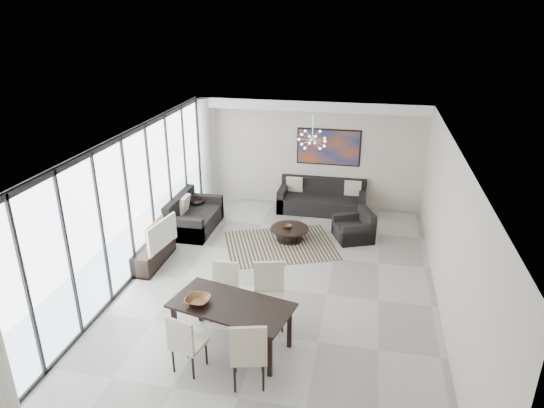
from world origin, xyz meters
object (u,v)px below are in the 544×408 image
(tv_console, at_px, (154,254))
(television, at_px, (158,234))
(dining_table, at_px, (231,309))
(sofa_main, at_px, (322,201))
(coffee_table, at_px, (290,233))

(tv_console, relative_size, television, 1.36)
(television, relative_size, dining_table, 0.51)
(sofa_main, distance_m, dining_table, 5.94)
(sofa_main, bearing_deg, coffee_table, -105.98)
(coffee_table, bearing_deg, tv_console, -147.72)
(dining_table, bearing_deg, tv_console, 136.08)
(coffee_table, bearing_deg, television, -145.06)
(sofa_main, bearing_deg, television, -129.69)
(sofa_main, height_order, dining_table, sofa_main)
(sofa_main, height_order, tv_console, sofa_main)
(coffee_table, xyz_separation_m, tv_console, (-2.64, -1.67, 0.04))
(tv_console, distance_m, television, 0.55)
(sofa_main, relative_size, television, 2.20)
(tv_console, xyz_separation_m, dining_table, (2.38, -2.29, 0.48))
(coffee_table, xyz_separation_m, sofa_main, (0.55, 1.91, 0.10))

